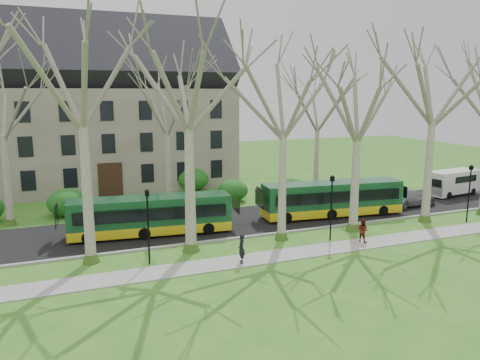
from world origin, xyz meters
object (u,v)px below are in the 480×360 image
object	(u,v)px
pedestrian_b	(363,230)
van_a	(453,183)
sedan	(409,197)
bus_follow	(332,198)
pedestrian_a	(241,249)
bus_lead	(151,215)

from	to	relation	value
pedestrian_b	van_a	bearing A→B (deg)	-87.48
sedan	pedestrian_b	size ratio (longest dim) A/B	3.21
sedan	pedestrian_b	xyz separation A→B (m)	(-9.78, -6.84, 0.05)
bus_follow	sedan	bearing A→B (deg)	9.56
van_a	pedestrian_a	world-z (taller)	van_a
bus_follow	van_a	distance (m)	14.90
bus_follow	pedestrian_b	distance (m)	6.63
pedestrian_b	sedan	bearing A→B (deg)	-80.05
bus_lead	sedan	distance (m)	22.28
sedan	bus_lead	bearing A→B (deg)	85.26
pedestrian_b	pedestrian_a	bearing A→B (deg)	69.05
bus_follow	pedestrian_b	size ratio (longest dim) A/B	7.17
bus_lead	van_a	world-z (taller)	bus_lead
sedan	van_a	bearing A→B (deg)	-80.47
bus_follow	pedestrian_b	world-z (taller)	bus_follow
van_a	sedan	bearing A→B (deg)	-172.86
van_a	pedestrian_b	world-z (taller)	van_a
bus_lead	pedestrian_b	xyz separation A→B (m)	(12.48, -6.69, -0.57)
van_a	pedestrian_b	xyz separation A→B (m)	(-16.48, -8.59, -0.40)
sedan	pedestrian_a	xyz separation A→B (m)	(-18.52, -7.46, 0.11)
sedan	van_a	distance (m)	6.94
pedestrian_a	pedestrian_b	world-z (taller)	pedestrian_a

